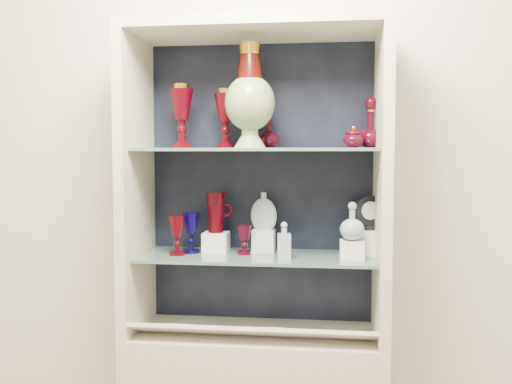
# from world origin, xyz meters

# --- Properties ---
(wall_back) EXTENTS (3.50, 0.02, 2.80)m
(wall_back) POSITION_xyz_m (0.00, 1.75, 1.40)
(wall_back) COLOR silver
(wall_back) RESTS_ON ground
(cabinet_back_panel) EXTENTS (0.98, 0.02, 1.15)m
(cabinet_back_panel) POSITION_xyz_m (0.00, 1.72, 1.32)
(cabinet_back_panel) COLOR black
(cabinet_back_panel) RESTS_ON cabinet_base
(cabinet_side_left) EXTENTS (0.04, 0.40, 1.15)m
(cabinet_side_left) POSITION_xyz_m (-0.48, 1.53, 1.32)
(cabinet_side_left) COLOR beige
(cabinet_side_left) RESTS_ON cabinet_base
(cabinet_side_right) EXTENTS (0.04, 0.40, 1.15)m
(cabinet_side_right) POSITION_xyz_m (0.48, 1.53, 1.32)
(cabinet_side_right) COLOR beige
(cabinet_side_right) RESTS_ON cabinet_base
(cabinet_top_cap) EXTENTS (1.00, 0.40, 0.04)m
(cabinet_top_cap) POSITION_xyz_m (0.00, 1.53, 1.92)
(cabinet_top_cap) COLOR beige
(cabinet_top_cap) RESTS_ON cabinet_side_left
(shelf_lower) EXTENTS (0.92, 0.34, 0.01)m
(shelf_lower) POSITION_xyz_m (0.00, 1.55, 1.04)
(shelf_lower) COLOR slate
(shelf_lower) RESTS_ON cabinet_side_left
(shelf_upper) EXTENTS (0.92, 0.34, 0.01)m
(shelf_upper) POSITION_xyz_m (0.00, 1.55, 1.46)
(shelf_upper) COLOR slate
(shelf_upper) RESTS_ON cabinet_side_left
(label_ledge) EXTENTS (0.92, 0.17, 0.09)m
(label_ledge) POSITION_xyz_m (0.00, 1.42, 0.78)
(label_ledge) COLOR beige
(label_ledge) RESTS_ON cabinet_base
(label_card_0) EXTENTS (0.10, 0.06, 0.03)m
(label_card_0) POSITION_xyz_m (-0.28, 1.42, 0.80)
(label_card_0) COLOR white
(label_card_0) RESTS_ON label_ledge
(label_card_1) EXTENTS (0.10, 0.06, 0.03)m
(label_card_1) POSITION_xyz_m (0.08, 1.42, 0.80)
(label_card_1) COLOR white
(label_card_1) RESTS_ON label_ledge
(pedestal_lamp_left) EXTENTS (0.12, 0.12, 0.25)m
(pedestal_lamp_left) POSITION_xyz_m (-0.30, 1.57, 1.60)
(pedestal_lamp_left) COLOR #49020A
(pedestal_lamp_left) RESTS_ON shelf_upper
(pedestal_lamp_right) EXTENTS (0.10, 0.10, 0.23)m
(pedestal_lamp_right) POSITION_xyz_m (-0.13, 1.58, 1.59)
(pedestal_lamp_right) COLOR #49020A
(pedestal_lamp_right) RESTS_ON shelf_upper
(enamel_urn) EXTENTS (0.24, 0.24, 0.39)m
(enamel_urn) POSITION_xyz_m (-0.02, 1.48, 1.67)
(enamel_urn) COLOR #114721
(enamel_urn) RESTS_ON shelf_upper
(ruby_decanter_a) EXTENTS (0.10, 0.10, 0.21)m
(ruby_decanter_a) POSITION_xyz_m (0.04, 1.61, 1.57)
(ruby_decanter_a) COLOR #450416
(ruby_decanter_a) RESTS_ON shelf_upper
(ruby_decanter_b) EXTENTS (0.11, 0.11, 0.22)m
(ruby_decanter_b) POSITION_xyz_m (0.44, 1.63, 1.58)
(ruby_decanter_b) COLOR #450416
(ruby_decanter_b) RESTS_ON shelf_upper
(lidded_bowl) EXTENTS (0.09, 0.09, 0.09)m
(lidded_bowl) POSITION_xyz_m (0.37, 1.57, 1.51)
(lidded_bowl) COLOR #450416
(lidded_bowl) RESTS_ON shelf_upper
(cobalt_goblet) EXTENTS (0.07, 0.07, 0.16)m
(cobalt_goblet) POSITION_xyz_m (-0.27, 1.57, 1.13)
(cobalt_goblet) COLOR #04003B
(cobalt_goblet) RESTS_ON shelf_lower
(ruby_goblet_tall) EXTENTS (0.08, 0.08, 0.16)m
(ruby_goblet_tall) POSITION_xyz_m (-0.31, 1.51, 1.13)
(ruby_goblet_tall) COLOR #49020A
(ruby_goblet_tall) RESTS_ON shelf_lower
(ruby_goblet_small) EXTENTS (0.07, 0.07, 0.12)m
(ruby_goblet_small) POSITION_xyz_m (-0.05, 1.56, 1.11)
(ruby_goblet_small) COLOR #450416
(ruby_goblet_small) RESTS_ON shelf_lower
(riser_ruby_pitcher) EXTENTS (0.10, 0.10, 0.08)m
(riser_ruby_pitcher) POSITION_xyz_m (-0.17, 1.60, 1.09)
(riser_ruby_pitcher) COLOR silver
(riser_ruby_pitcher) RESTS_ON shelf_lower
(ruby_pitcher) EXTENTS (0.14, 0.11, 0.16)m
(ruby_pitcher) POSITION_xyz_m (-0.17, 1.60, 1.21)
(ruby_pitcher) COLOR #49020A
(ruby_pitcher) RESTS_ON riser_ruby_pitcher
(clear_square_bottle) EXTENTS (0.06, 0.06, 0.14)m
(clear_square_bottle) POSITION_xyz_m (0.11, 1.48, 1.12)
(clear_square_bottle) COLOR #909FAA
(clear_square_bottle) RESTS_ON shelf_lower
(riser_flat_flask) EXTENTS (0.09, 0.09, 0.09)m
(riser_flat_flask) POSITION_xyz_m (0.02, 1.63, 1.09)
(riser_flat_flask) COLOR silver
(riser_flat_flask) RESTS_ON shelf_lower
(flat_flask) EXTENTS (0.12, 0.07, 0.16)m
(flat_flask) POSITION_xyz_m (0.02, 1.63, 1.22)
(flat_flask) COLOR #B4BAC6
(flat_flask) RESTS_ON riser_flat_flask
(riser_clear_round_decanter) EXTENTS (0.09, 0.09, 0.07)m
(riser_clear_round_decanter) POSITION_xyz_m (0.37, 1.51, 1.08)
(riser_clear_round_decanter) COLOR silver
(riser_clear_round_decanter) RESTS_ON shelf_lower
(clear_round_decanter) EXTENTS (0.12, 0.12, 0.14)m
(clear_round_decanter) POSITION_xyz_m (0.37, 1.51, 1.19)
(clear_round_decanter) COLOR #909FAA
(clear_round_decanter) RESTS_ON riser_clear_round_decanter
(riser_cameo_medallion) EXTENTS (0.08, 0.08, 0.10)m
(riser_cameo_medallion) POSITION_xyz_m (0.44, 1.60, 1.10)
(riser_cameo_medallion) COLOR silver
(riser_cameo_medallion) RESTS_ON shelf_lower
(cameo_medallion) EXTENTS (0.13, 0.08, 0.14)m
(cameo_medallion) POSITION_xyz_m (0.44, 1.60, 1.22)
(cameo_medallion) COLOR black
(cameo_medallion) RESTS_ON riser_cameo_medallion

